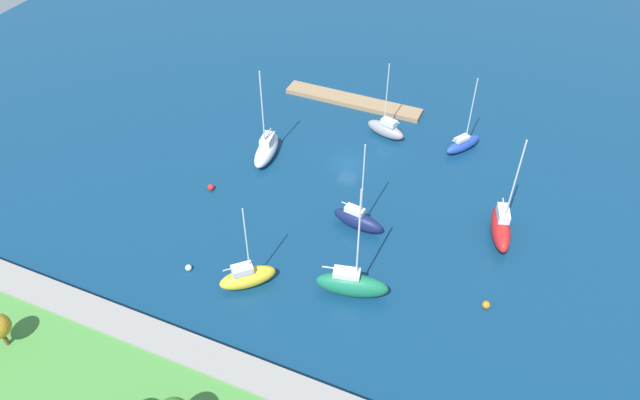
{
  "coord_description": "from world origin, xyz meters",
  "views": [
    {
      "loc": [
        -21.34,
        59.59,
        49.87
      ],
      "look_at": [
        0.0,
        9.83,
        1.5
      ],
      "focal_mm": 33.14,
      "sensor_mm": 36.0,
      "label": 1
    }
  ],
  "objects_px": {
    "pier_dock": "(353,101)",
    "sailboat_white_mid_basin": "(267,149)",
    "sailboat_yellow_along_channel": "(247,277)",
    "sailboat_red_outer_mooring": "(501,227)",
    "mooring_buoy_red": "(211,187)",
    "sailboat_navy_off_beacon": "(358,220)",
    "mooring_buoy_orange": "(486,305)",
    "mooring_buoy_white": "(189,268)",
    "sailboat_blue_west_end": "(463,144)",
    "sailboat_gray_lone_south": "(386,129)",
    "sailboat_green_far_south": "(352,284)"
  },
  "relations": [
    {
      "from": "pier_dock",
      "to": "sailboat_white_mid_basin",
      "type": "relative_size",
      "value": 1.6
    },
    {
      "from": "pier_dock",
      "to": "sailboat_yellow_along_channel",
      "type": "height_order",
      "value": "sailboat_yellow_along_channel"
    },
    {
      "from": "sailboat_white_mid_basin",
      "to": "sailboat_red_outer_mooring",
      "type": "xyz_separation_m",
      "value": [
        -32.3,
        2.96,
        0.24
      ]
    },
    {
      "from": "mooring_buoy_red",
      "to": "sailboat_navy_off_beacon",
      "type": "bearing_deg",
      "value": -177.15
    },
    {
      "from": "pier_dock",
      "to": "mooring_buoy_orange",
      "type": "relative_size",
      "value": 26.08
    },
    {
      "from": "sailboat_white_mid_basin",
      "to": "sailboat_red_outer_mooring",
      "type": "bearing_deg",
      "value": 76.03
    },
    {
      "from": "sailboat_red_outer_mooring",
      "to": "mooring_buoy_white",
      "type": "height_order",
      "value": "sailboat_red_outer_mooring"
    },
    {
      "from": "sailboat_navy_off_beacon",
      "to": "sailboat_blue_west_end",
      "type": "bearing_deg",
      "value": 75.91
    },
    {
      "from": "sailboat_yellow_along_channel",
      "to": "mooring_buoy_red",
      "type": "bearing_deg",
      "value": 91.4
    },
    {
      "from": "sailboat_navy_off_beacon",
      "to": "mooring_buoy_red",
      "type": "height_order",
      "value": "sailboat_navy_off_beacon"
    },
    {
      "from": "sailboat_gray_lone_south",
      "to": "sailboat_green_far_south",
      "type": "bearing_deg",
      "value": 117.03
    },
    {
      "from": "sailboat_yellow_along_channel",
      "to": "mooring_buoy_red",
      "type": "distance_m",
      "value": 17.06
    },
    {
      "from": "sailboat_navy_off_beacon",
      "to": "sailboat_blue_west_end",
      "type": "height_order",
      "value": "sailboat_navy_off_beacon"
    },
    {
      "from": "sailboat_white_mid_basin",
      "to": "sailboat_yellow_along_channel",
      "type": "bearing_deg",
      "value": 13.19
    },
    {
      "from": "sailboat_white_mid_basin",
      "to": "sailboat_red_outer_mooring",
      "type": "distance_m",
      "value": 32.44
    },
    {
      "from": "mooring_buoy_red",
      "to": "sailboat_yellow_along_channel",
      "type": "bearing_deg",
      "value": 134.72
    },
    {
      "from": "sailboat_white_mid_basin",
      "to": "mooring_buoy_white",
      "type": "bearing_deg",
      "value": -5.03
    },
    {
      "from": "sailboat_navy_off_beacon",
      "to": "mooring_buoy_orange",
      "type": "xyz_separation_m",
      "value": [
        -16.65,
        5.99,
        -0.84
      ]
    },
    {
      "from": "sailboat_red_outer_mooring",
      "to": "sailboat_gray_lone_south",
      "type": "relative_size",
      "value": 1.25
    },
    {
      "from": "sailboat_red_outer_mooring",
      "to": "mooring_buoy_white",
      "type": "xyz_separation_m",
      "value": [
        30.87,
        19.04,
        -1.15
      ]
    },
    {
      "from": "mooring_buoy_orange",
      "to": "pier_dock",
      "type": "bearing_deg",
      "value": -49.5
    },
    {
      "from": "sailboat_green_far_south",
      "to": "mooring_buoy_red",
      "type": "bearing_deg",
      "value": 145.81
    },
    {
      "from": "mooring_buoy_white",
      "to": "sailboat_blue_west_end",
      "type": "bearing_deg",
      "value": -123.9
    },
    {
      "from": "sailboat_yellow_along_channel",
      "to": "sailboat_green_far_south",
      "type": "bearing_deg",
      "value": -26.47
    },
    {
      "from": "mooring_buoy_orange",
      "to": "sailboat_blue_west_end",
      "type": "bearing_deg",
      "value": -71.93
    },
    {
      "from": "sailboat_white_mid_basin",
      "to": "mooring_buoy_orange",
      "type": "xyz_separation_m",
      "value": [
        -33.02,
        14.11,
        -0.87
      ]
    },
    {
      "from": "sailboat_green_far_south",
      "to": "mooring_buoy_orange",
      "type": "bearing_deg",
      "value": 2.66
    },
    {
      "from": "sailboat_white_mid_basin",
      "to": "mooring_buoy_red",
      "type": "xyz_separation_m",
      "value": [
        3.45,
        9.11,
        -0.87
      ]
    },
    {
      "from": "sailboat_blue_west_end",
      "to": "mooring_buoy_white",
      "type": "height_order",
      "value": "sailboat_blue_west_end"
    },
    {
      "from": "sailboat_green_far_south",
      "to": "mooring_buoy_orange",
      "type": "relative_size",
      "value": 17.93
    },
    {
      "from": "pier_dock",
      "to": "sailboat_white_mid_basin",
      "type": "xyz_separation_m",
      "value": [
        6.03,
        17.49,
        0.93
      ]
    },
    {
      "from": "pier_dock",
      "to": "sailboat_white_mid_basin",
      "type": "distance_m",
      "value": 18.52
    },
    {
      "from": "sailboat_red_outer_mooring",
      "to": "mooring_buoy_red",
      "type": "relative_size",
      "value": 17.13
    },
    {
      "from": "mooring_buoy_white",
      "to": "sailboat_green_far_south",
      "type": "bearing_deg",
      "value": -167.27
    },
    {
      "from": "sailboat_white_mid_basin",
      "to": "mooring_buoy_orange",
      "type": "bearing_deg",
      "value": 58.13
    },
    {
      "from": "pier_dock",
      "to": "mooring_buoy_red",
      "type": "distance_m",
      "value": 28.24
    },
    {
      "from": "mooring_buoy_red",
      "to": "mooring_buoy_white",
      "type": "xyz_separation_m",
      "value": [
        -4.88,
        12.88,
        -0.05
      ]
    },
    {
      "from": "pier_dock",
      "to": "sailboat_white_mid_basin",
      "type": "height_order",
      "value": "sailboat_white_mid_basin"
    },
    {
      "from": "sailboat_blue_west_end",
      "to": "mooring_buoy_orange",
      "type": "relative_size",
      "value": 13.58
    },
    {
      "from": "sailboat_yellow_along_channel",
      "to": "sailboat_navy_off_beacon",
      "type": "relative_size",
      "value": 0.89
    },
    {
      "from": "sailboat_navy_off_beacon",
      "to": "mooring_buoy_white",
      "type": "xyz_separation_m",
      "value": [
        14.95,
        13.87,
        -0.89
      ]
    },
    {
      "from": "pier_dock",
      "to": "mooring_buoy_red",
      "type": "xyz_separation_m",
      "value": [
        9.48,
        26.6,
        0.06
      ]
    },
    {
      "from": "mooring_buoy_red",
      "to": "mooring_buoy_white",
      "type": "height_order",
      "value": "mooring_buoy_red"
    },
    {
      "from": "sailboat_yellow_along_channel",
      "to": "mooring_buoy_white",
      "type": "height_order",
      "value": "sailboat_yellow_along_channel"
    },
    {
      "from": "sailboat_green_far_south",
      "to": "sailboat_red_outer_mooring",
      "type": "bearing_deg",
      "value": 36.15
    },
    {
      "from": "sailboat_white_mid_basin",
      "to": "mooring_buoy_red",
      "type": "bearing_deg",
      "value": -29.47
    },
    {
      "from": "sailboat_navy_off_beacon",
      "to": "mooring_buoy_orange",
      "type": "relative_size",
      "value": 15.07
    },
    {
      "from": "mooring_buoy_red",
      "to": "sailboat_red_outer_mooring",
      "type": "bearing_deg",
      "value": -170.23
    },
    {
      "from": "sailboat_blue_west_end",
      "to": "mooring_buoy_orange",
      "type": "xyz_separation_m",
      "value": [
        -8.6,
        26.35,
        -0.61
      ]
    },
    {
      "from": "sailboat_red_outer_mooring",
      "to": "sailboat_blue_west_end",
      "type": "distance_m",
      "value": 17.12
    }
  ]
}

